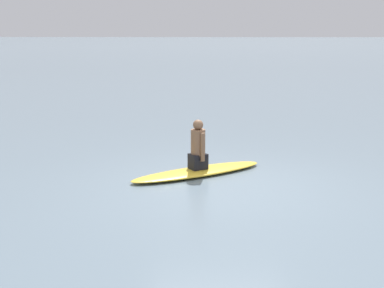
% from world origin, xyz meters
% --- Properties ---
extents(ground_plane, '(400.00, 400.00, 0.00)m').
position_xyz_m(ground_plane, '(0.00, 0.00, 0.00)').
color(ground_plane, slate).
extents(surfboard, '(2.60, 2.00, 0.11)m').
position_xyz_m(surfboard, '(-0.39, 0.64, 0.05)').
color(surfboard, gold).
rests_on(surfboard, ground).
extents(person_paddler, '(0.39, 0.37, 0.92)m').
position_xyz_m(person_paddler, '(-0.39, 0.64, 0.52)').
color(person_paddler, black).
rests_on(person_paddler, surfboard).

